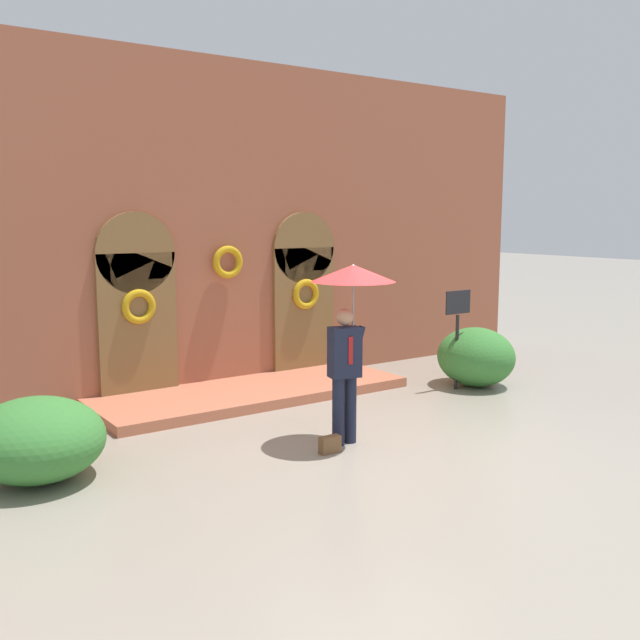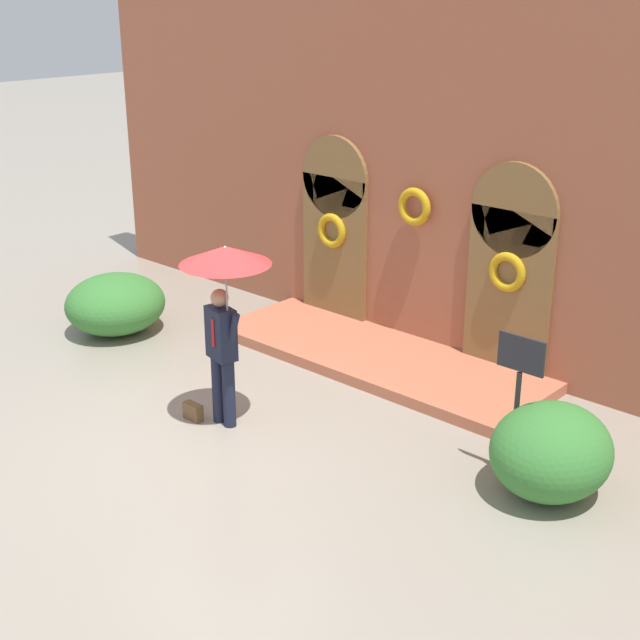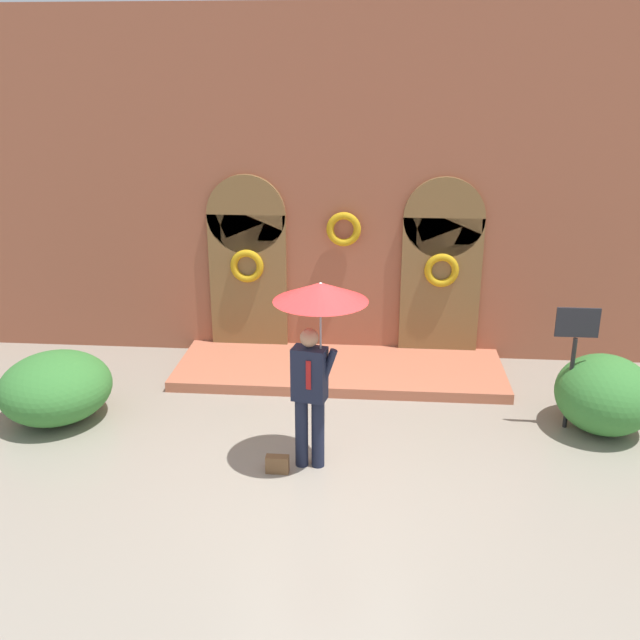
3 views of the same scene
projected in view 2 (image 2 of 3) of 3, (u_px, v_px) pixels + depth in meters
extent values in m
plane|color=gray|center=(222.00, 435.00, 11.03)|extent=(80.00, 80.00, 0.00)
cube|color=#9E563D|center=(431.00, 162.00, 12.93)|extent=(14.00, 0.50, 5.60)
cube|color=brown|center=(334.00, 251.00, 14.31)|extent=(1.30, 0.08, 2.40)
cylinder|color=brown|center=(335.00, 177.00, 13.88)|extent=(1.30, 0.08, 1.30)
cube|color=brown|center=(508.00, 295.00, 12.29)|extent=(1.30, 0.08, 2.40)
cylinder|color=brown|center=(515.00, 210.00, 11.87)|extent=(1.30, 0.08, 1.30)
torus|color=#C69314|center=(332.00, 231.00, 14.13)|extent=(0.56, 0.12, 0.56)
torus|color=#C69314|center=(507.00, 272.00, 12.12)|extent=(0.56, 0.12, 0.56)
torus|color=#C69314|center=(414.00, 207.00, 12.89)|extent=(0.56, 0.12, 0.56)
cube|color=#B56346|center=(377.00, 357.00, 13.10)|extent=(5.20, 1.80, 0.16)
cylinder|color=#191E33|center=(218.00, 389.00, 11.22)|extent=(0.16, 0.16, 0.90)
cylinder|color=#191E33|center=(229.00, 393.00, 11.10)|extent=(0.16, 0.16, 0.90)
cube|color=#191E33|center=(221.00, 333.00, 10.88)|extent=(0.44, 0.32, 0.66)
cube|color=#A51919|center=(213.00, 333.00, 10.78)|extent=(0.06, 0.02, 0.36)
sphere|color=#A87A5B|center=(220.00, 298.00, 10.72)|extent=(0.22, 0.22, 0.22)
cylinder|color=#191E33|center=(233.00, 330.00, 10.71)|extent=(0.22, 0.09, 0.46)
cylinder|color=gray|center=(227.00, 303.00, 10.65)|extent=(0.02, 0.02, 0.98)
cone|color=red|center=(225.00, 255.00, 10.44)|extent=(1.10, 1.10, 0.22)
cone|color=white|center=(225.00, 254.00, 10.43)|extent=(0.61, 0.60, 0.20)
cube|color=brown|center=(193.00, 411.00, 11.38)|extent=(0.28, 0.12, 0.22)
cylinder|color=black|center=(515.00, 426.00, 9.85)|extent=(0.06, 0.06, 1.30)
cube|color=#232328|center=(521.00, 354.00, 9.54)|extent=(0.56, 0.03, 0.40)
ellipsoid|color=#387A33|center=(115.00, 304.00, 14.11)|extent=(1.52, 1.60, 0.94)
ellipsoid|color=#387A33|center=(551.00, 451.00, 9.59)|extent=(1.29, 1.42, 1.04)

